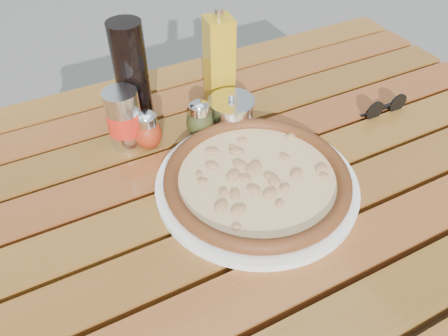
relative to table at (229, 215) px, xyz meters
name	(u,v)px	position (x,y,z in m)	size (l,w,h in m)	color
table	(229,215)	(0.00, 0.00, 0.00)	(1.40, 0.90, 0.75)	#381F0C
plate	(257,184)	(0.04, -0.02, 0.08)	(0.36, 0.36, 0.01)	white
pizza	(257,178)	(0.04, -0.02, 0.10)	(0.35, 0.35, 0.03)	#FFEBB6
pepper_shaker	(148,130)	(-0.09, 0.18, 0.11)	(0.07, 0.07, 0.08)	#AF2F14
oregano_shaker	(200,119)	(0.02, 0.16, 0.11)	(0.07, 0.07, 0.08)	#383C18
dark_bottle	(132,76)	(-0.08, 0.26, 0.19)	(0.07, 0.07, 0.22)	black
soda_can	(124,119)	(-0.12, 0.20, 0.13)	(0.09, 0.09, 0.12)	silver
olive_oil_cruet	(219,60)	(0.11, 0.26, 0.17)	(0.06, 0.06, 0.21)	#B08512
parmesan_tin	(231,112)	(0.09, 0.16, 0.11)	(0.13, 0.13, 0.07)	white
sunglasses	(385,107)	(0.40, 0.05, 0.09)	(0.11, 0.02, 0.04)	black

